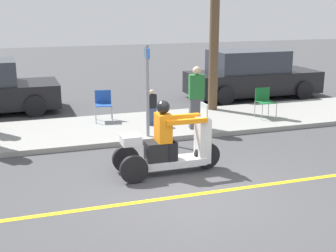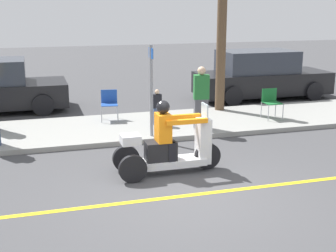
# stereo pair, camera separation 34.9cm
# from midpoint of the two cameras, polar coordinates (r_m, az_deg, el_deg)

# --- Properties ---
(ground_plane) EXTENTS (60.00, 60.00, 0.00)m
(ground_plane) POSITION_cam_midpoint_polar(r_m,az_deg,el_deg) (8.25, 1.67, -8.43)
(ground_plane) COLOR #424244
(lane_stripe) EXTENTS (24.00, 0.12, 0.01)m
(lane_stripe) POSITION_cam_midpoint_polar(r_m,az_deg,el_deg) (8.24, 1.46, -8.44)
(lane_stripe) COLOR gold
(lane_stripe) RESTS_ON ground
(sidewalk_strip) EXTENTS (28.00, 2.80, 0.12)m
(sidewalk_strip) POSITION_cam_midpoint_polar(r_m,az_deg,el_deg) (12.42, -5.72, -0.19)
(sidewalk_strip) COLOR gray
(sidewalk_strip) RESTS_ON ground
(motorcycle_trike) EXTENTS (2.14, 0.73, 1.46)m
(motorcycle_trike) POSITION_cam_midpoint_polar(r_m,az_deg,el_deg) (9.12, -1.02, -2.59)
(motorcycle_trike) COLOR black
(motorcycle_trike) RESTS_ON ground
(spectator_by_tree) EXTENTS (0.42, 0.30, 1.60)m
(spectator_by_tree) POSITION_cam_midpoint_polar(r_m,az_deg,el_deg) (11.91, 2.64, 3.34)
(spectator_by_tree) COLOR #515156
(spectator_by_tree) RESTS_ON sidewalk_strip
(spectator_mid_group) EXTENTS (0.23, 0.14, 0.95)m
(spectator_mid_group) POSITION_cam_midpoint_polar(r_m,az_deg,el_deg) (12.29, -2.77, 2.20)
(spectator_mid_group) COLOR #38476B
(spectator_mid_group) RESTS_ON sidewalk_strip
(folding_chair_curbside) EXTENTS (0.48, 0.48, 0.82)m
(folding_chair_curbside) POSITION_cam_midpoint_polar(r_m,az_deg,el_deg) (13.38, 10.92, 3.19)
(folding_chair_curbside) COLOR #A5A8AD
(folding_chair_curbside) RESTS_ON sidewalk_strip
(folding_chair_set_back) EXTENTS (0.53, 0.53, 0.82)m
(folding_chair_set_back) POSITION_cam_midpoint_polar(r_m,az_deg,el_deg) (12.91, -8.66, 2.88)
(folding_chair_set_back) COLOR #A5A8AD
(folding_chair_set_back) RESTS_ON sidewalk_strip
(parked_car_lot_far) EXTENTS (4.64, 2.02, 1.67)m
(parked_car_lot_far) POSITION_cam_midpoint_polar(r_m,az_deg,el_deg) (16.76, 9.53, 6.09)
(parked_car_lot_far) COLOR black
(parked_car_lot_far) RESTS_ON ground
(tree_trunk) EXTENTS (0.28, 0.28, 3.56)m
(tree_trunk) POSITION_cam_midpoint_polar(r_m,az_deg,el_deg) (14.01, 4.89, 9.19)
(tree_trunk) COLOR brown
(tree_trunk) RESTS_ON sidewalk_strip
(street_sign) EXTENTS (0.08, 0.36, 2.20)m
(street_sign) POSITION_cam_midpoint_polar(r_m,az_deg,el_deg) (11.11, -3.42, 4.74)
(street_sign) COLOR gray
(street_sign) RESTS_ON sidewalk_strip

